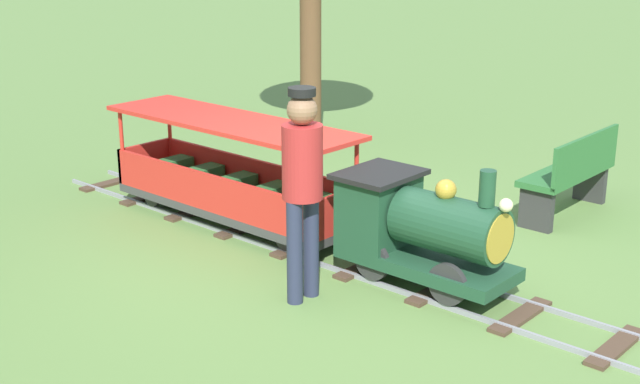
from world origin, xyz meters
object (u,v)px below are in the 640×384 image
Objects in this scene: locomotive at (418,226)px; park_bench at (572,175)px; passenger_car at (231,182)px; conductor_person at (302,178)px.

locomotive reaches higher than park_bench.
passenger_car reaches higher than park_bench.
park_bench is at bearing 176.44° from locomotive.
park_bench is at bearing 135.90° from passenger_car.
locomotive is 0.54× the size of passenger_car.
passenger_car is (0.00, -2.11, -0.06)m from locomotive.
locomotive is at bearing 90.00° from passenger_car.
park_bench is (-3.12, 0.63, -0.54)m from conductor_person.
conductor_person is at bearing -31.72° from locomotive.
passenger_car is at bearing -90.00° from locomotive.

